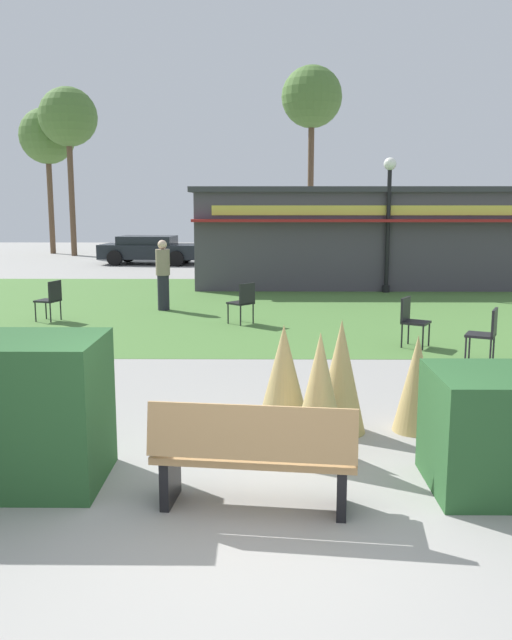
# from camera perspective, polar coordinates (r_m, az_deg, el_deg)

# --- Properties ---
(ground_plane) EXTENTS (80.00, 80.00, 0.00)m
(ground_plane) POSITION_cam_1_polar(r_m,az_deg,el_deg) (5.49, -0.59, -17.60)
(ground_plane) COLOR #999691
(lawn_patch) EXTENTS (36.00, 12.00, 0.01)m
(lawn_patch) POSITION_cam_1_polar(r_m,az_deg,el_deg) (16.98, 0.22, 1.28)
(lawn_patch) COLOR #4C7A38
(lawn_patch) RESTS_ON ground_plane
(park_bench) EXTENTS (1.75, 0.72, 0.95)m
(park_bench) POSITION_cam_1_polar(r_m,az_deg,el_deg) (5.65, -0.21, -11.44)
(park_bench) COLOR tan
(park_bench) RESTS_ON ground_plane
(ornamental_grass_behind_left) EXTENTS (0.67, 0.67, 1.30)m
(ornamental_grass_behind_left) POSITION_cam_1_polar(r_m,az_deg,el_deg) (7.11, 2.36, -5.54)
(ornamental_grass_behind_left) COLOR tan
(ornamental_grass_behind_left) RESTS_ON ground_plane
(ornamental_grass_behind_right) EXTENTS (0.60, 0.60, 1.32)m
(ornamental_grass_behind_right) POSITION_cam_1_polar(r_m,az_deg,el_deg) (6.63, 5.44, -6.61)
(ornamental_grass_behind_right) COLOR tan
(ornamental_grass_behind_right) RESTS_ON ground_plane
(ornamental_grass_behind_center) EXTENTS (0.57, 0.57, 1.28)m
(ornamental_grass_behind_center) POSITION_cam_1_polar(r_m,az_deg,el_deg) (7.53, 7.23, -4.77)
(ornamental_grass_behind_center) COLOR tan
(ornamental_grass_behind_center) RESTS_ON ground_plane
(ornamental_grass_behind_far) EXTENTS (0.51, 0.51, 1.10)m
(ornamental_grass_behind_far) POSITION_cam_1_polar(r_m,az_deg,el_deg) (7.74, 13.51, -5.26)
(ornamental_grass_behind_far) COLOR tan
(ornamental_grass_behind_far) RESTS_ON ground_plane
(lamppost_far) EXTENTS (0.36, 0.36, 3.83)m
(lamppost_far) POSITION_cam_1_polar(r_m,az_deg,el_deg) (19.70, 11.22, 9.35)
(lamppost_far) COLOR black
(lamppost_far) RESTS_ON ground_plane
(food_kiosk) EXTENTS (10.71, 4.48, 3.03)m
(food_kiosk) POSITION_cam_1_polar(r_m,az_deg,el_deg) (21.73, 9.15, 7.06)
(food_kiosk) COLOR #47424C
(food_kiosk) RESTS_ON ground_plane
(cafe_chair_west) EXTENTS (0.62, 0.62, 0.89)m
(cafe_chair_west) POSITION_cam_1_polar(r_m,az_deg,el_deg) (14.21, -1.07, 1.73)
(cafe_chair_west) COLOR black
(cafe_chair_west) RESTS_ON ground_plane
(cafe_chair_east) EXTENTS (0.59, 0.59, 0.89)m
(cafe_chair_east) POSITION_cam_1_polar(r_m,az_deg,el_deg) (11.35, 19.04, -0.87)
(cafe_chair_east) COLOR black
(cafe_chair_east) RESTS_ON ground_plane
(cafe_chair_center) EXTENTS (0.60, 0.60, 0.89)m
(cafe_chair_center) POSITION_cam_1_polar(r_m,az_deg,el_deg) (12.28, 13.07, 0.19)
(cafe_chair_center) COLOR black
(cafe_chair_center) RESTS_ON ground_plane
(cafe_chair_north) EXTENTS (0.55, 0.55, 0.89)m
(cafe_chair_north) POSITION_cam_1_polar(r_m,az_deg,el_deg) (15.26, -17.05, 1.86)
(cafe_chair_north) COLOR black
(cafe_chair_north) RESTS_ON ground_plane
(person_strolling) EXTENTS (0.34, 0.34, 1.69)m
(person_strolling) POSITION_cam_1_polar(r_m,az_deg,el_deg) (16.25, -7.92, 3.84)
(person_strolling) COLOR #23232D
(person_strolling) RESTS_ON ground_plane
(parked_car_west_slot) EXTENTS (4.36, 2.38, 1.20)m
(parked_car_west_slot) POSITION_cam_1_polar(r_m,az_deg,el_deg) (29.04, -9.00, 5.99)
(parked_car_west_slot) COLOR black
(parked_car_west_slot) RESTS_ON ground_plane
(parked_car_center_slot) EXTENTS (4.23, 2.12, 1.20)m
(parked_car_center_slot) POSITION_cam_1_polar(r_m,az_deg,el_deg) (28.64, 1.21, 6.05)
(parked_car_center_slot) COLOR #B7BABF
(parked_car_center_slot) RESTS_ON ground_plane
(tree_left_bg) EXTENTS (2.80, 2.80, 7.34)m
(tree_left_bg) POSITION_cam_1_polar(r_m,az_deg,el_deg) (36.61, -17.34, 14.65)
(tree_left_bg) COLOR brown
(tree_left_bg) RESTS_ON ground_plane
(tree_right_bg) EXTENTS (2.80, 2.80, 8.81)m
(tree_right_bg) POSITION_cam_1_polar(r_m,az_deg,el_deg) (32.56, 4.77, 18.25)
(tree_right_bg) COLOR brown
(tree_right_bg) RESTS_ON ground_plane
(tree_center_bg) EXTENTS (2.80, 2.80, 8.07)m
(tree_center_bg) POSITION_cam_1_polar(r_m,az_deg,el_deg) (34.79, -15.70, 16.20)
(tree_center_bg) COLOR brown
(tree_center_bg) RESTS_ON ground_plane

